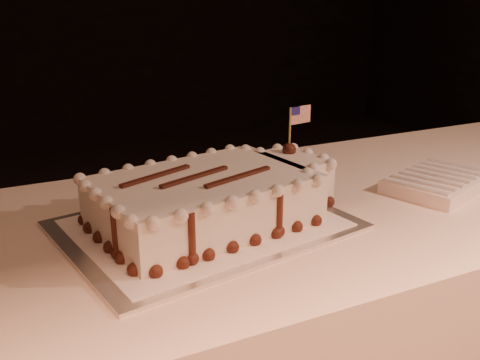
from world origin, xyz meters
name	(u,v)px	position (x,y,z in m)	size (l,w,h in m)	color
banquet_table	(271,349)	(0.00, 0.60, 0.38)	(2.40, 0.80, 0.75)	#FFDEC5
cake_board	(205,225)	(-0.18, 0.57, 0.75)	(0.55, 0.42, 0.01)	silver
doily	(205,223)	(-0.18, 0.57, 0.76)	(0.49, 0.38, 0.00)	white
sheet_cake	(216,197)	(-0.15, 0.58, 0.81)	(0.54, 0.36, 0.21)	white
napkin_stack	(436,183)	(0.41, 0.53, 0.77)	(0.29, 0.25, 0.04)	white
side_plate	(301,167)	(0.20, 0.81, 0.76)	(0.15, 0.15, 0.01)	silver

